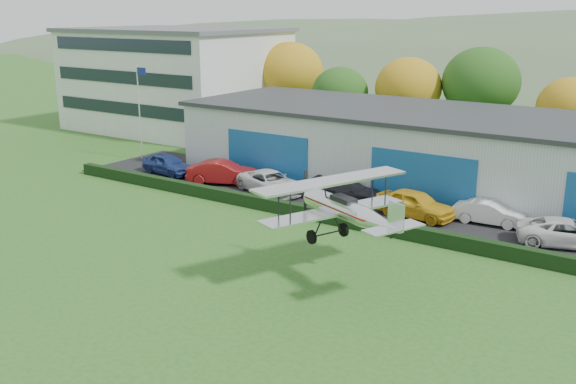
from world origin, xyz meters
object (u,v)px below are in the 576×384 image
Objects in this scene: car_2 at (271,182)px; car_3 at (348,191)px; biplane at (345,207)px; car_5 at (490,213)px; car_4 at (415,204)px; car_6 at (567,233)px; flagpole at (140,103)px; car_0 at (168,164)px; car_1 at (223,172)px; office_block at (176,79)px; hangar at (456,151)px.

car_2 is 1.09× the size of car_3.
car_5 is at bearing 98.41° from biplane.
car_5 is at bearing -66.95° from car_4.
car_3 is 13.76m from car_6.
car_3 is at bearing -3.79° from flagpole.
car_0 is at bearing 97.65° from car_4.
car_1 is at bearing -81.48° from car_0.
car_5 is (4.15, 1.26, -0.15)m from car_4.
car_2 is 19.13m from car_6.
biplane reaches higher than car_4.
car_6 is (34.10, -2.12, -4.01)m from flagpole.
flagpole is at bearing 99.43° from car_2.
car_1 is 0.94× the size of car_2.
car_3 is at bearing 88.27° from car_4.
biplane is (-3.11, -12.04, 2.88)m from car_5.
biplane is (11.45, -10.30, 2.81)m from car_2.
car_5 is (18.87, 1.66, -0.15)m from car_1.
car_1 is (10.68, -2.45, -3.89)m from flagpole.
car_3 is (28.48, -14.35, -4.45)m from office_block.
flagpole is at bearing 177.01° from biplane.
hangar is 7.82× the size of car_6.
office_block reaches higher than flagpole.
flagpole reaches higher than car_2.
flagpole is 1.92× the size of car_5.
office_block is at bearing 65.61° from car_5.
office_block is 2.61× the size of biplane.
car_0 is 0.88× the size of car_6.
car_4 is (5.02, -0.70, 0.12)m from car_3.
car_4 is at bearing -86.39° from hangar.
car_3 is 9.19m from car_5.
car_5 is (29.55, -0.79, -4.05)m from flagpole.
car_1 reaches higher than car_0.
office_block reaches higher than biplane.
office_block is 43.17m from biplane.
biplane is (21.10, -10.28, 2.79)m from car_0.
flagpole is 1.62× the size of car_4.
office_block is at bearing 26.26° from car_1.
car_3 is 0.63× the size of biplane.
car_2 is (-9.91, -8.51, -1.85)m from hangar.
car_4 is at bearing -68.33° from car_2.
car_4 is at bearing 118.42° from biplane.
car_6 is at bearing 77.31° from biplane.
car_0 is at bearing 85.95° from car_3.
flagpole is 15.70m from car_2.
hangar is at bearing 30.27° from car_5.
car_3 is at bearing 89.21° from car_5.
hangar is 7.97× the size of car_1.
hangar is 12.41m from car_6.
car_2 is at bearing -33.92° from office_block.
car_1 is 18.94m from car_5.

